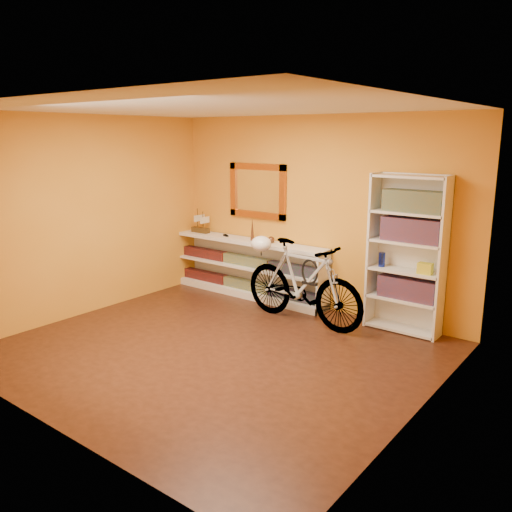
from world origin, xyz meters
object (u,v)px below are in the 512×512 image
Objects in this scene: bookcase at (406,255)px; console_unit at (248,268)px; bicycle at (303,283)px; helmet at (261,244)px.

console_unit is at bearing -179.40° from bookcase.
bicycle reaches higher than helmet.
helmet reaches higher than console_unit.
helmet is (0.58, -0.44, 0.51)m from console_unit.
bicycle reaches higher than console_unit.
bookcase is (2.38, 0.03, 0.52)m from console_unit.
helmet is at bearing -165.41° from bookcase.
console_unit is 1.44× the size of bicycle.
bicycle is (1.27, -0.49, 0.11)m from console_unit.
bookcase is at bearing 0.60° from console_unit.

